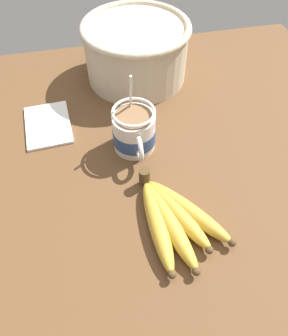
# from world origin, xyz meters

# --- Properties ---
(table) EXTENTS (0.99, 0.99, 0.03)m
(table) POSITION_xyz_m (0.00, 0.00, 0.01)
(table) COLOR brown
(table) RESTS_ON ground
(coffee_mug) EXTENTS (0.12, 0.09, 0.16)m
(coffee_mug) POSITION_xyz_m (-0.09, -0.04, 0.07)
(coffee_mug) COLOR white
(coffee_mug) RESTS_ON table
(banana_bunch) EXTENTS (0.20, 0.14, 0.04)m
(banana_bunch) POSITION_xyz_m (0.10, -0.01, 0.04)
(banana_bunch) COLOR #4C381E
(banana_bunch) RESTS_ON table
(woven_basket) EXTENTS (0.25, 0.25, 0.14)m
(woven_basket) POSITION_xyz_m (-0.33, 0.01, 0.10)
(woven_basket) COLOR beige
(woven_basket) RESTS_ON table
(napkin) EXTENTS (0.14, 0.10, 0.01)m
(napkin) POSITION_xyz_m (-0.19, -0.21, 0.03)
(napkin) COLOR white
(napkin) RESTS_ON table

